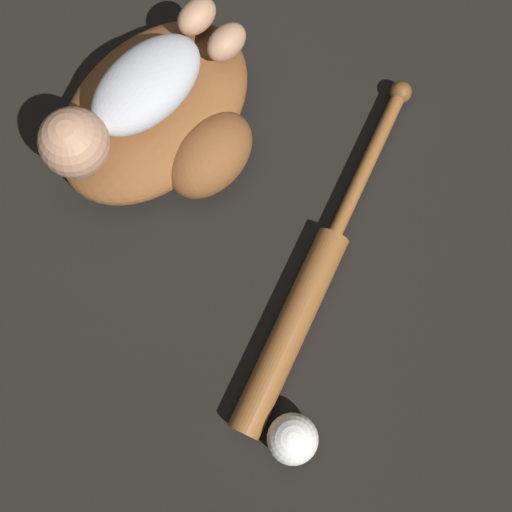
{
  "coord_description": "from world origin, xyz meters",
  "views": [
    {
      "loc": [
        0.39,
        0.38,
        1.06
      ],
      "look_at": [
        0.16,
        0.29,
        0.07
      ],
      "focal_mm": 50.0,
      "sensor_mm": 36.0,
      "label": 1
    }
  ],
  "objects_px": {
    "baby_figure": "(129,99)",
    "baseball_glove": "(164,118)",
    "baseball": "(293,439)",
    "baseball_bat": "(306,295)"
  },
  "relations": [
    {
      "from": "baby_figure",
      "to": "baseball_glove",
      "type": "bearing_deg",
      "value": 130.37
    },
    {
      "from": "baseball_glove",
      "to": "baby_figure",
      "type": "relative_size",
      "value": 1.15
    },
    {
      "from": "baseball_glove",
      "to": "baseball",
      "type": "distance_m",
      "value": 0.52
    },
    {
      "from": "baby_figure",
      "to": "baseball",
      "type": "distance_m",
      "value": 0.53
    },
    {
      "from": "baseball_bat",
      "to": "baseball",
      "type": "distance_m",
      "value": 0.21
    },
    {
      "from": "baseball_glove",
      "to": "baseball_bat",
      "type": "relative_size",
      "value": 0.67
    },
    {
      "from": "baseball_bat",
      "to": "baseball",
      "type": "xyz_separation_m",
      "value": [
        0.2,
        0.06,
        0.01
      ]
    },
    {
      "from": "baseball_bat",
      "to": "baseball",
      "type": "height_order",
      "value": "baseball"
    },
    {
      "from": "baby_figure",
      "to": "baseball",
      "type": "bearing_deg",
      "value": 49.6
    },
    {
      "from": "baseball_bat",
      "to": "baseball",
      "type": "relative_size",
      "value": 8.27
    }
  ]
}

